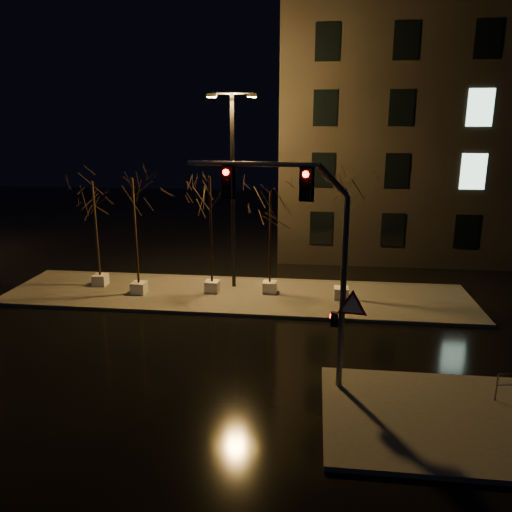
# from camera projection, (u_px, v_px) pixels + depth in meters

# --- Properties ---
(ground) EXTENTS (90.00, 90.00, 0.00)m
(ground) POSITION_uv_depth(u_px,v_px,m) (210.00, 352.00, 18.06)
(ground) COLOR black
(ground) RESTS_ON ground
(median) EXTENTS (22.00, 5.00, 0.15)m
(median) POSITION_uv_depth(u_px,v_px,m) (236.00, 295.00, 23.80)
(median) COLOR #494641
(median) RESTS_ON ground
(sidewalk_corner) EXTENTS (7.00, 5.00, 0.15)m
(sidewalk_corner) POSITION_uv_depth(u_px,v_px,m) (450.00, 419.00, 13.83)
(sidewalk_corner) COLOR #494641
(sidewalk_corner) RESTS_ON ground
(building) EXTENTS (25.00, 12.00, 15.00)m
(building) POSITION_uv_depth(u_px,v_px,m) (481.00, 131.00, 31.79)
(building) COLOR black
(building) RESTS_ON ground
(tree_0) EXTENTS (1.80, 1.80, 5.34)m
(tree_0) POSITION_uv_depth(u_px,v_px,m) (94.00, 205.00, 23.97)
(tree_0) COLOR silver
(tree_0) RESTS_ON median
(tree_1) EXTENTS (1.80, 1.80, 5.62)m
(tree_1) POSITION_uv_depth(u_px,v_px,m) (134.00, 205.00, 22.72)
(tree_1) COLOR silver
(tree_1) RESTS_ON median
(tree_2) EXTENTS (1.80, 1.80, 5.69)m
(tree_2) POSITION_uv_depth(u_px,v_px,m) (210.00, 203.00, 22.90)
(tree_2) COLOR silver
(tree_2) RESTS_ON median
(tree_3) EXTENTS (1.80, 1.80, 5.00)m
(tree_3) POSITION_uv_depth(u_px,v_px,m) (270.00, 214.00, 22.94)
(tree_3) COLOR silver
(tree_3) RESTS_ON median
(tree_4) EXTENTS (1.80, 1.80, 5.26)m
(tree_4) POSITION_uv_depth(u_px,v_px,m) (345.00, 214.00, 22.05)
(tree_4) COLOR silver
(tree_4) RESTS_ON median
(traffic_signal_mast) EXTENTS (5.51, 0.91, 6.79)m
(traffic_signal_mast) POSITION_uv_depth(u_px,v_px,m) (307.00, 243.00, 14.61)
(traffic_signal_mast) COLOR slate
(traffic_signal_mast) RESTS_ON sidewalk_corner
(streetlight_main) EXTENTS (2.31, 0.41, 9.22)m
(streetlight_main) POSITION_uv_depth(u_px,v_px,m) (233.00, 179.00, 23.49)
(streetlight_main) COLOR black
(streetlight_main) RESTS_ON median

